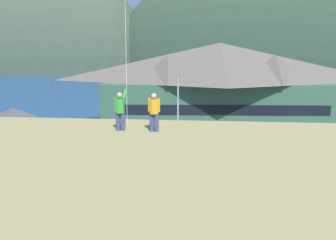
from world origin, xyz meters
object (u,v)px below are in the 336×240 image
(harbor_lodge, at_px, (219,84))
(parking_light_pole, at_px, (178,109))
(person_kite_flyer, at_px, (120,110))
(wharf_dock, at_px, (176,107))
(parked_car_mid_row_far, at_px, (162,159))
(moored_boat_wharfside, at_px, (155,105))
(parked_car_front_row_red, at_px, (203,185))
(parked_car_mid_row_near, at_px, (87,183))
(parked_car_back_row_left, at_px, (306,194))
(parked_car_corner_spot, at_px, (306,156))
(person_companion, at_px, (154,111))
(storage_shed_near_lot, at_px, (15,133))

(harbor_lodge, height_order, parking_light_pole, harbor_lodge)
(harbor_lodge, relative_size, person_kite_flyer, 16.29)
(wharf_dock, height_order, person_kite_flyer, person_kite_flyer)
(parked_car_mid_row_far, height_order, person_kite_flyer, person_kite_flyer)
(moored_boat_wharfside, distance_m, person_kite_flyer, 41.59)
(harbor_lodge, bearing_deg, parked_car_front_row_red, -95.85)
(parked_car_front_row_red, height_order, parked_car_mid_row_near, same)
(moored_boat_wharfside, bearing_deg, parking_light_pole, -77.50)
(wharf_dock, xyz_separation_m, parked_car_back_row_left, (10.66, -35.26, 0.71))
(wharf_dock, distance_m, person_kite_flyer, 42.21)
(parked_car_corner_spot, distance_m, person_companion, 19.57)
(person_kite_flyer, bearing_deg, moored_boat_wharfside, 94.98)
(parking_light_pole, xyz_separation_m, person_companion, (-0.06, -17.61, 3.18))
(parked_car_corner_spot, relative_size, parked_car_mid_row_near, 1.00)
(wharf_dock, relative_size, parked_car_back_row_left, 3.34)
(parked_car_back_row_left, bearing_deg, harbor_lodge, 101.47)
(storage_shed_near_lot, distance_m, parking_light_pole, 15.27)
(parked_car_corner_spot, xyz_separation_m, parked_car_mid_row_far, (-12.36, -1.94, 0.00))
(parked_car_back_row_left, bearing_deg, moored_boat_wharfside, 112.22)
(parked_car_front_row_red, distance_m, parked_car_mid_row_near, 8.09)
(parking_light_pole, bearing_deg, harbor_lodge, 67.08)
(moored_boat_wharfside, height_order, parking_light_pole, parking_light_pole)
(parked_car_front_row_red, distance_m, person_companion, 10.07)
(harbor_lodge, relative_size, parked_car_front_row_red, 7.10)
(harbor_lodge, height_order, wharf_dock, harbor_lodge)
(parked_car_back_row_left, height_order, person_kite_flyer, person_kite_flyer)
(parked_car_back_row_left, distance_m, person_companion, 12.83)
(parked_car_corner_spot, height_order, parked_car_mid_row_far, same)
(storage_shed_near_lot, xyz_separation_m, person_kite_flyer, (13.18, -14.25, 5.06))
(harbor_lodge, distance_m, parked_car_corner_spot, 16.07)
(wharf_dock, xyz_separation_m, parked_car_mid_row_far, (0.72, -29.09, 0.71))
(parking_light_pole, bearing_deg, person_kite_flyer, -95.22)
(harbor_lodge, xyz_separation_m, person_companion, (-4.56, -28.25, 1.91))
(parking_light_pole, bearing_deg, parked_car_front_row_red, -77.19)
(moored_boat_wharfside, height_order, person_kite_flyer, person_kite_flyer)
(parked_car_mid_row_far, distance_m, person_kite_flyer, 14.12)
(parked_car_back_row_left, distance_m, parked_car_mid_row_near, 14.68)
(harbor_lodge, bearing_deg, wharf_dock, 114.94)
(parked_car_front_row_red, xyz_separation_m, person_kite_flyer, (-3.96, -7.20, 6.57))
(parking_light_pole, height_order, person_kite_flyer, person_kite_flyer)
(parked_car_back_row_left, height_order, parked_car_mid_row_near, same)
(harbor_lodge, xyz_separation_m, parked_car_back_row_left, (4.44, -21.88, -4.65))
(moored_boat_wharfside, bearing_deg, parked_car_mid_row_far, -81.65)
(parked_car_corner_spot, relative_size, person_kite_flyer, 2.32)
(parked_car_corner_spot, bearing_deg, parked_car_mid_row_near, -156.22)
(storage_shed_near_lot, relative_size, parked_car_front_row_red, 1.51)
(parked_car_corner_spot, bearing_deg, parking_light_pole, 164.63)
(wharf_dock, xyz_separation_m, person_kite_flyer, (0.11, -41.58, 7.28))
(parked_car_mid_row_near, bearing_deg, person_companion, -50.82)
(storage_shed_near_lot, height_order, moored_boat_wharfside, storage_shed_near_lot)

